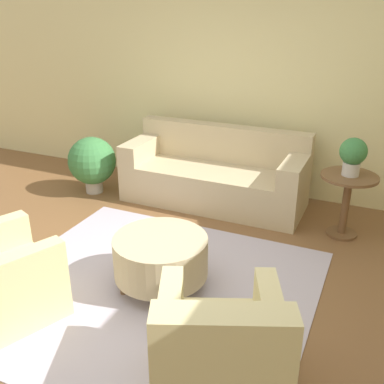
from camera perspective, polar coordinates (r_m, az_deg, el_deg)
ground_plane at (r=3.99m, az=-5.32°, el=-12.48°), size 16.00×16.00×0.00m
wall_back at (r=5.76m, az=7.34°, el=13.76°), size 9.16×0.12×2.80m
rug at (r=3.99m, az=-5.32°, el=-12.42°), size 2.71×2.57×0.01m
couch at (r=5.52m, az=2.95°, el=2.04°), size 2.19×0.85×0.91m
armchair_right at (r=2.90m, az=3.57°, el=-20.10°), size 1.03×1.08×0.87m
ottoman_table at (r=3.89m, az=-3.99°, el=-8.15°), size 0.81×0.81×0.47m
side_table at (r=4.92m, az=19.09°, el=-0.29°), size 0.58×0.58×0.68m
potted_plant_on_side_table at (r=4.77m, az=19.77°, el=4.53°), size 0.27×0.27×0.39m
potted_plant_floor at (r=5.91m, az=-12.57°, el=3.79°), size 0.61×0.61×0.74m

